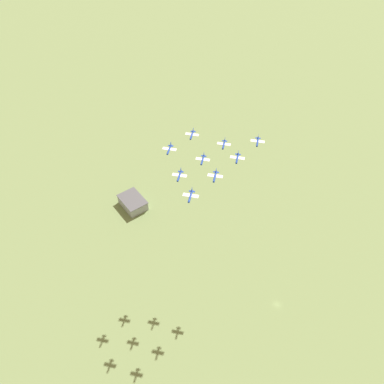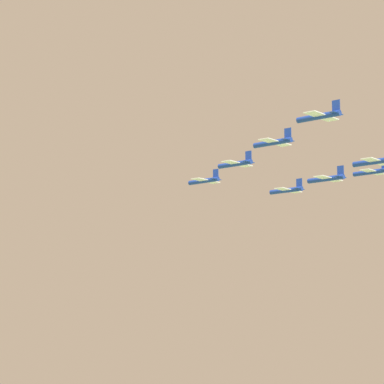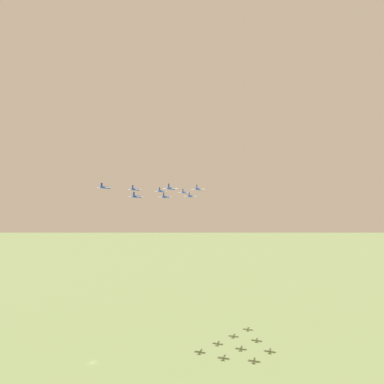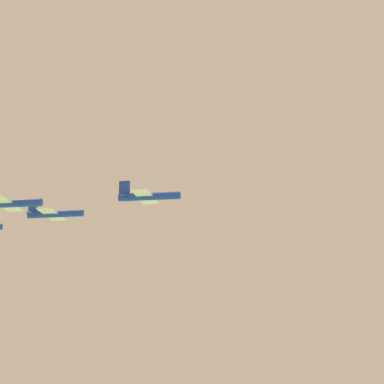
{
  "view_description": "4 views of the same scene",
  "coord_description": "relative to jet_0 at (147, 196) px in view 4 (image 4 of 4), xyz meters",
  "views": [
    {
      "loc": [
        70.63,
        -130.43,
        249.61
      ],
      "look_at": [
        -37.41,
        -49.19,
        115.08
      ],
      "focal_mm": 35.0,
      "sensor_mm": 36.0,
      "label": 1
    },
    {
      "loc": [
        0.62,
        153.97,
        78.35
      ],
      "look_at": [
        -33.33,
        -59.06,
        114.14
      ],
      "focal_mm": 85.0,
      "sensor_mm": 36.0,
      "label": 2
    },
    {
      "loc": [
        -210.86,
        49.65,
        110.85
      ],
      "look_at": [
        -38.08,
        -55.95,
        115.94
      ],
      "focal_mm": 28.0,
      "sensor_mm": 36.0,
      "label": 3
    },
    {
      "loc": [
        -108.31,
        -149.1,
        83.66
      ],
      "look_at": [
        -29.01,
        -54.03,
        116.89
      ],
      "focal_mm": 85.0,
      "sensor_mm": 36.0,
      "label": 4
    }
  ],
  "objects": [
    {
      "name": "jet_1",
      "position": [
        -3.56,
        18.86,
        0.46
      ],
      "size": [
        7.62,
        7.72,
        2.92
      ],
      "rotation": [
        0.0,
        0.0,
        3.86
      ],
      "color": "#19389E"
    },
    {
      "name": "jet_0",
      "position": [
        0.0,
        0.0,
        0.0
      ],
      "size": [
        7.62,
        7.72,
        2.92
      ],
      "rotation": [
        0.0,
        0.0,
        3.86
      ],
      "color": "#19389E"
    },
    {
      "name": "jet_2",
      "position": [
        -18.22,
        6.05,
        -2.78
      ],
      "size": [
        7.62,
        7.72,
        2.92
      ],
      "rotation": [
        0.0,
        0.0,
        3.86
      ],
      "color": "#19389E"
    }
  ]
}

